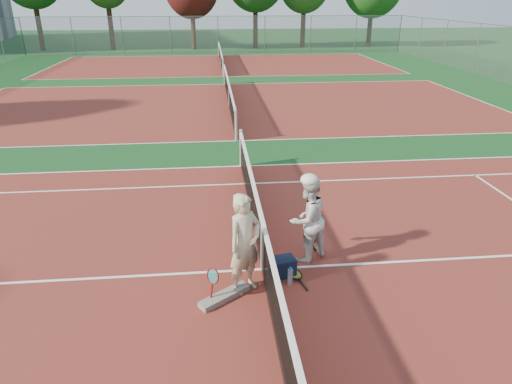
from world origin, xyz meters
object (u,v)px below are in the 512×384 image
Objects in this scene: player_b at (307,219)px; water_bottle at (290,277)px; racket_spare at (295,275)px; racket_red at (213,285)px; player_a at (245,244)px; racket_black_held at (309,245)px; net_main at (262,245)px; sports_bag_purple at (286,268)px; sports_bag_navy at (282,267)px.

water_bottle is at bearing 29.42° from player_b.
racket_spare is 0.28m from water_bottle.
player_b is 2.16m from racket_red.
racket_black_held is at bearing -2.67° from player_a.
net_main is 40.19× the size of sports_bag_purple.
sports_bag_navy reaches higher than water_bottle.
player_b reaches higher than racket_spare.
racket_red reaches higher than sports_bag_purple.
racket_black_held is at bearing 59.52° from water_bottle.
net_main is 0.75m from player_a.
player_b reaches higher than racket_black_held.
racket_red is 1.47m from sports_bag_purple.
player_b is 1.04m from racket_spare.
player_b is 1.15m from water_bottle.
sports_bag_navy is (1.22, 0.61, -0.13)m from racket_red.
player_a is 3.42× the size of racket_black_held.
racket_black_held is at bearing 43.50° from sports_bag_navy.
net_main is at bearing -6.10° from racket_red.
sports_bag_purple is 0.91× the size of water_bottle.
racket_black_held is (0.93, 0.34, -0.26)m from net_main.
racket_spare is at bearing -17.03° from sports_bag_navy.
water_bottle is (-0.44, -0.83, -0.67)m from player_b.
water_bottle is (-0.50, -0.85, -0.10)m from racket_black_held.
player_b is at bearing -42.78° from racket_spare.
water_bottle reaches higher than sports_bag_purple.
sports_bag_purple is at bearing -20.69° from net_main.
player_a is 1.15m from sports_bag_purple.
water_bottle is (0.02, -0.36, 0.04)m from sports_bag_purple.
player_a reaches higher than net_main.
player_a is at bearing -176.31° from water_bottle.
racket_spare is 2.00× the size of water_bottle.
racket_black_held reaches higher than water_bottle.
net_main is 1.23m from racket_red.
racket_red reaches higher than racket_spare.
racket_red is 1.36m from water_bottle.
racket_black_held is at bearing -16.36° from racket_red.
racket_red is at bearing -152.55° from sports_bag_purple.
player_a reaches higher than water_bottle.
net_main reaches higher than racket_spare.
player_a reaches higher than racket_black_held.
racket_spare is at bearing 30.45° from player_b.
sports_bag_purple is (0.41, -0.15, -0.40)m from net_main.
racket_red reaches higher than water_bottle.
player_a is 3.99× the size of sports_bag_navy.
racket_spare is 2.20× the size of sports_bag_purple.
racket_black_held is (0.06, 0.02, -0.56)m from player_b.
net_main is 1.02m from racket_black_held.
racket_red is 1.37× the size of sports_bag_navy.
player_b reaches higher than sports_bag_purple.
sports_bag_purple is 0.36m from water_bottle.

